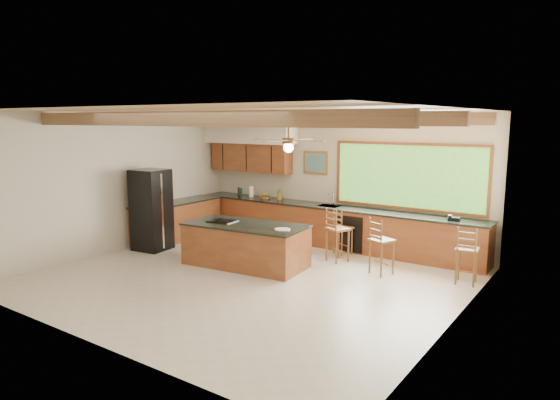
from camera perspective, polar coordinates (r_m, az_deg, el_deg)
The scene contains 9 objects.
ground at distance 9.18m, azimuth -3.46°, elevation -8.91°, with size 7.20×7.20×0.00m, color beige.
room_shell at distance 9.37m, azimuth -1.93°, elevation 5.29°, with size 7.27×6.54×3.02m.
counter_run at distance 11.50m, azimuth 1.06°, elevation -2.79°, with size 7.12×3.10×1.22m.
island at distance 9.86m, azimuth -3.95°, elevation -5.11°, with size 2.50×1.37×0.85m.
refrigerator at distance 11.31m, azimuth -14.49°, elevation -1.09°, with size 0.76×0.74×1.78m.
bar_stool_a at distance 10.67m, azimuth 7.09°, elevation -3.22°, with size 0.46×0.46×0.96m.
bar_stool_b at distance 10.08m, azimuth 6.46°, elevation -3.43°, with size 0.52×0.52×1.11m.
bar_stool_c at distance 9.38m, azimuth 11.44°, elevation -4.66°, with size 0.50×0.50×1.07m.
bar_stool_d at distance 9.25m, azimuth 20.54°, elevation -5.42°, with size 0.41×0.41×1.03m.
Camera 1 is at (5.40, -6.86, 2.85)m, focal length 32.00 mm.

